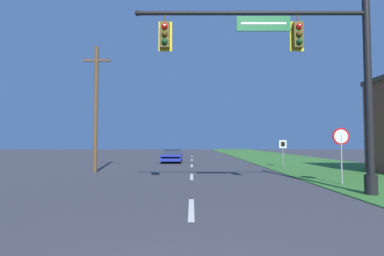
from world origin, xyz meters
name	(u,v)px	position (x,y,z in m)	size (l,w,h in m)	color
grass_verge_right	(289,160)	(10.50, 30.00, 0.02)	(10.00, 110.00, 0.04)	#38752D
road_center_line	(192,166)	(0.00, 22.00, 0.01)	(0.16, 34.80, 0.01)	silver
signal_mast	(310,70)	(4.31, 8.14, 4.51)	(8.70, 0.47, 7.47)	black
car_ahead	(172,156)	(-1.87, 26.04, 0.60)	(1.82, 4.44, 1.19)	black
stop_sign	(341,143)	(6.66, 10.74, 1.86)	(0.76, 0.07, 2.50)	gray
route_sign_post	(283,147)	(6.91, 20.10, 1.53)	(0.55, 0.06, 2.03)	gray
utility_pole_near	(96,107)	(-6.16, 16.51, 4.20)	(1.80, 0.26, 8.10)	brown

